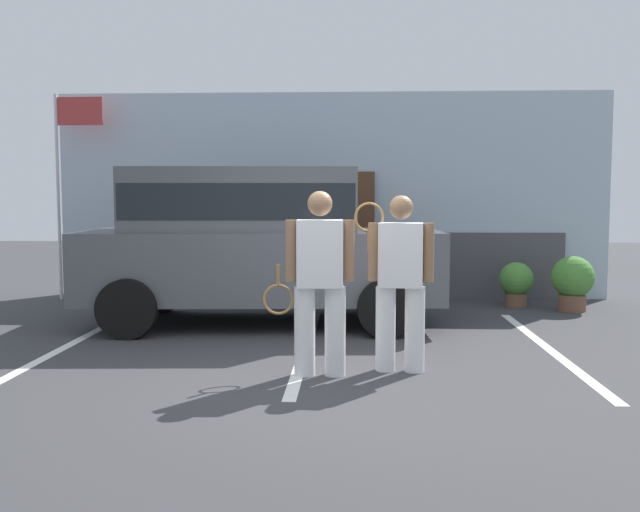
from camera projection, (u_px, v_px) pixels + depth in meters
ground_plane at (313, 380)px, 6.47m from camera, size 40.00×40.00×0.00m
parking_stripe_0 at (72, 343)px, 8.10m from camera, size 0.12×4.40×0.01m
parking_stripe_1 at (306, 346)px, 7.97m from camera, size 0.12×4.40×0.01m
parking_stripe_2 at (548, 348)px, 7.85m from camera, size 0.12×4.40×0.01m
house_frontage at (331, 202)px, 11.80m from camera, size 9.12×0.40×3.40m
parked_suv at (254, 238)px, 9.27m from camera, size 4.71×2.39×2.05m
tennis_player_man at (319, 281)px, 6.59m from camera, size 0.90×0.29×1.74m
tennis_player_woman at (400, 280)px, 6.75m from camera, size 0.76×0.31×1.70m
potted_plant_by_porch at (516, 282)px, 10.82m from camera, size 0.52×0.52×0.68m
potted_plant_secondary at (573, 281)px, 10.37m from camera, size 0.62×0.62×0.82m
flag_pole at (68, 159)px, 11.42m from camera, size 0.80×0.05×3.35m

